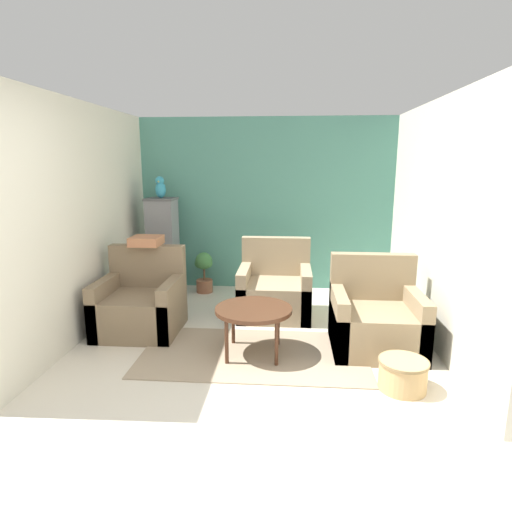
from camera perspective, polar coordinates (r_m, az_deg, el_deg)
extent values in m
plane|color=beige|center=(3.25, -2.68, -22.00)|extent=(20.00, 20.00, 0.00)
cube|color=#4C897A|center=(6.25, 1.32, 6.82)|extent=(3.74, 0.06, 2.46)
cube|color=beige|center=(4.97, -21.71, 4.53)|extent=(0.06, 3.52, 2.46)
cube|color=beige|center=(4.70, 23.01, 4.02)|extent=(0.06, 3.52, 2.46)
cube|color=gray|center=(4.28, -0.32, -12.89)|extent=(2.18, 1.18, 0.01)
cylinder|color=#472819|center=(4.11, -0.33, -7.17)|extent=(0.74, 0.74, 0.04)
cylinder|color=#472819|center=(4.01, -3.94, -11.38)|extent=(0.04, 0.04, 0.44)
cylinder|color=#472819|center=(3.97, 2.75, -11.61)|extent=(0.04, 0.04, 0.44)
cylinder|color=#472819|center=(4.43, -3.06, -9.01)|extent=(0.04, 0.04, 0.44)
cylinder|color=#472819|center=(4.39, 2.95, -9.19)|extent=(0.04, 0.04, 0.44)
cube|color=#7A664C|center=(4.90, -15.19, -7.37)|extent=(0.86, 0.80, 0.43)
cube|color=#7A664C|center=(5.07, -14.23, -1.26)|extent=(0.86, 0.14, 0.48)
cube|color=#7A664C|center=(5.00, -19.26, -6.19)|extent=(0.12, 0.80, 0.60)
cube|color=#7A664C|center=(4.76, -11.02, -6.66)|extent=(0.12, 0.80, 0.60)
cube|color=#8E7A5B|center=(4.45, 15.67, -9.40)|extent=(0.86, 0.80, 0.43)
cube|color=#8E7A5B|center=(4.62, 15.23, -2.62)|extent=(0.86, 0.14, 0.48)
cube|color=#8E7A5B|center=(4.37, 10.92, -8.41)|extent=(0.12, 0.80, 0.60)
cube|color=#8E7A5B|center=(4.51, 20.39, -8.31)|extent=(0.12, 0.80, 0.60)
cube|color=#9E896B|center=(5.23, 2.51, -5.65)|extent=(0.86, 0.80, 0.43)
cube|color=#9E896B|center=(5.43, 2.68, 0.02)|extent=(0.86, 0.14, 0.48)
cube|color=#9E896B|center=(5.23, -1.55, -4.67)|extent=(0.12, 0.80, 0.60)
cube|color=#9E896B|center=(5.21, 6.60, -4.84)|extent=(0.12, 0.80, 0.60)
cube|color=#555559|center=(6.26, -12.00, -4.37)|extent=(0.44, 0.44, 0.12)
cube|color=gray|center=(6.10, -12.28, 1.62)|extent=(0.37, 0.37, 1.21)
cube|color=#555559|center=(6.02, -12.55, 7.43)|extent=(0.39, 0.39, 0.03)
ellipsoid|color=teal|center=(6.01, -12.61, 8.61)|extent=(0.14, 0.17, 0.22)
sphere|color=teal|center=(5.99, -12.72, 9.77)|extent=(0.12, 0.12, 0.12)
cone|color=gold|center=(5.94, -12.87, 9.66)|extent=(0.05, 0.05, 0.05)
cone|color=teal|center=(6.09, -12.38, 8.46)|extent=(0.07, 0.14, 0.19)
cylinder|color=brown|center=(6.23, -6.88, -3.97)|extent=(0.23, 0.23, 0.18)
cylinder|color=brown|center=(6.18, -6.93, -2.29)|extent=(0.03, 0.03, 0.19)
sphere|color=#427F42|center=(6.13, -6.97, -0.64)|extent=(0.24, 0.24, 0.24)
sphere|color=#427F42|center=(6.18, -7.52, -0.97)|extent=(0.15, 0.15, 0.15)
sphere|color=#427F42|center=(6.11, -6.44, -0.97)|extent=(0.13, 0.13, 0.13)
cylinder|color=tan|center=(3.83, 18.97, -14.74)|extent=(0.39, 0.39, 0.26)
cylinder|color=olive|center=(3.78, 19.10, -13.17)|extent=(0.41, 0.41, 0.02)
cube|color=#B2704C|center=(5.01, -14.41, 1.98)|extent=(0.33, 0.33, 0.10)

